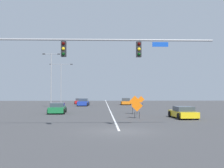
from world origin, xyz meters
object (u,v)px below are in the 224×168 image
Objects in this scene: car_orange_near at (126,102)px; car_red_far at (80,101)px; construction_sign_right_lane at (137,107)px; car_blue_passing at (83,102)px; car_yellow_mid at (183,113)px; construction_sign_median_near at (141,100)px; street_lamp_far_left at (61,80)px; construction_sign_median_far at (135,102)px; car_green_approaching at (57,108)px; traffic_signal_assembly at (67,56)px; street_lamp_far_right at (51,76)px.

car_red_far is at bearing 156.80° from car_orange_near.
car_red_far is at bearing 103.38° from construction_sign_right_lane.
construction_sign_right_lane is 0.41× the size of car_blue_passing.
car_blue_passing is 28.67m from car_yellow_mid.
car_yellow_mid is (11.68, -26.18, -0.09)m from car_blue_passing.
construction_sign_median_near is at bearing 93.53° from car_yellow_mid.
construction_sign_right_lane is at bearing -68.52° from street_lamp_far_left.
car_blue_passing reaches higher than car_orange_near.
street_lamp_far_left reaches higher than car_yellow_mid.
construction_sign_median_far is 0.47× the size of car_green_approaching.
car_green_approaching is (-9.03, 7.40, -0.56)m from construction_sign_right_lane.
car_orange_near is at bearing 96.03° from car_yellow_mid.
traffic_signal_assembly is 1.71× the size of street_lamp_far_right.
car_green_approaching is at bearing 140.66° from construction_sign_right_lane.
street_lamp_far_right is 18.39m from car_orange_near.
traffic_signal_assembly is 39.38m from street_lamp_far_left.
construction_sign_median_near is 0.42× the size of car_yellow_mid.
street_lamp_far_right reaches higher than car_orange_near.
car_green_approaching is at bearing -76.56° from street_lamp_far_right.
construction_sign_median_far is at bearing -11.09° from car_green_approaching.
street_lamp_far_left is 4.52× the size of construction_sign_right_lane.
car_yellow_mid is (4.68, 0.13, -0.60)m from construction_sign_right_lane.
car_blue_passing reaches higher than car_green_approaching.
car_blue_passing is (-1.10, 35.66, -4.46)m from traffic_signal_assembly.
car_green_approaching is (2.78, -11.61, -4.61)m from street_lamp_far_right.
construction_sign_right_lane reaches higher than car_yellow_mid.
traffic_signal_assembly is 17.63m from car_green_approaching.
construction_sign_median_far reaches higher than car_red_far.
construction_sign_median_far reaches higher than car_orange_near.
construction_sign_right_lane is at bearing -178.46° from car_yellow_mid.
traffic_signal_assembly is 7.95× the size of construction_sign_median_near.
car_yellow_mid is (10.58, 9.48, -4.55)m from traffic_signal_assembly.
construction_sign_right_lane is 27.23m from car_blue_passing.
car_blue_passing reaches higher than car_red_far.
car_yellow_mid is at bearing -86.47° from construction_sign_median_near.
car_green_approaching is (-3.14, 16.75, -4.51)m from traffic_signal_assembly.
car_yellow_mid is (3.26, -30.82, -0.08)m from car_orange_near.
construction_sign_median_near is at bearing 49.26° from car_green_approaching.
construction_sign_median_near is 0.42× the size of car_green_approaching.
car_blue_passing is (-7.40, 20.76, -0.75)m from construction_sign_median_far.
street_lamp_far_right is 2.03× the size of car_orange_near.
car_orange_near is 25.76m from car_green_approaching.
car_red_far is (-11.71, 13.37, -0.63)m from construction_sign_median_near.
car_yellow_mid is (4.27, -5.42, -0.84)m from construction_sign_median_far.
car_blue_passing is at bearing -35.25° from street_lamp_far_left.
construction_sign_median_near is 16.49m from construction_sign_median_far.
traffic_signal_assembly is 1.86× the size of street_lamp_far_left.
car_green_approaching is at bearing 100.61° from traffic_signal_assembly.
street_lamp_far_left is 13.85m from car_orange_near.
construction_sign_median_far is (-2.94, -16.22, 0.17)m from construction_sign_median_near.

